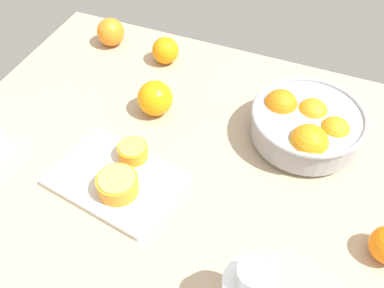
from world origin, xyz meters
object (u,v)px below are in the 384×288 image
object	(u,v)px
fruit_bowl	(306,125)
orange_half_1	(118,184)
cutting_board	(115,179)
orange_half_0	(133,151)
loose_orange_1	(165,50)
loose_orange_4	(155,98)
loose_orange_2	(111,32)

from	to	relation	value
fruit_bowl	orange_half_1	size ratio (longest dim) A/B	2.99
cutting_board	orange_half_0	distance (cm)	7.10
orange_half_0	orange_half_1	world-z (taller)	orange_half_1
loose_orange_1	orange_half_1	bearing A→B (deg)	-77.74
loose_orange_1	orange_half_0	bearing A→B (deg)	-76.86
orange_half_0	loose_orange_4	world-z (taller)	loose_orange_4
orange_half_1	loose_orange_4	bearing A→B (deg)	98.15
fruit_bowl	orange_half_1	distance (cm)	43.45
orange_half_1	loose_orange_4	world-z (taller)	loose_orange_4
fruit_bowl	loose_orange_1	world-z (taller)	fruit_bowl
loose_orange_2	cutting_board	bearing A→B (deg)	-60.22
fruit_bowl	orange_half_1	bearing A→B (deg)	-137.26
fruit_bowl	loose_orange_2	size ratio (longest dim) A/B	3.26
orange_half_0	loose_orange_2	xyz separation A→B (cm)	(-26.12, 37.07, 0.93)
fruit_bowl	cutting_board	size ratio (longest dim) A/B	0.99
cutting_board	loose_orange_4	xyz separation A→B (cm)	(-1.06, 22.72, 3.61)
cutting_board	orange_half_1	size ratio (longest dim) A/B	3.03
orange_half_1	loose_orange_4	distance (cm)	25.75
fruit_bowl	loose_orange_2	world-z (taller)	fruit_bowl
orange_half_0	loose_orange_1	distance (cm)	36.29
cutting_board	loose_orange_4	bearing A→B (deg)	92.67
loose_orange_1	loose_orange_2	distance (cm)	17.96
orange_half_0	loose_orange_1	xyz separation A→B (cm)	(-8.25, 35.33, 0.66)
loose_orange_1	loose_orange_4	size ratio (longest dim) A/B	0.85
fruit_bowl	cutting_board	world-z (taller)	fruit_bowl
fruit_bowl	loose_orange_4	distance (cm)	35.77
fruit_bowl	orange_half_0	world-z (taller)	fruit_bowl
cutting_board	loose_orange_2	xyz separation A→B (cm)	(-25.00, 43.69, 3.25)
loose_orange_1	loose_orange_4	distance (cm)	20.16
loose_orange_4	loose_orange_1	bearing A→B (deg)	107.50
orange_half_1	loose_orange_2	xyz separation A→B (cm)	(-27.58, 46.44, 0.59)
cutting_board	loose_orange_2	distance (cm)	50.44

